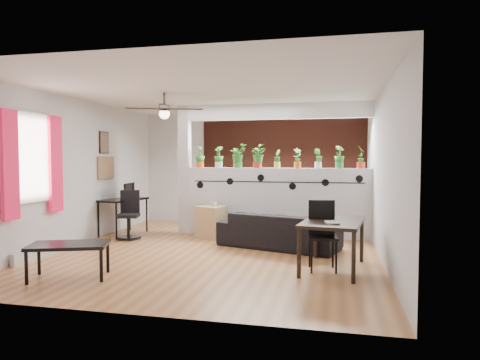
# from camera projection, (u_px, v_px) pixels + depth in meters

# --- Properties ---
(room_shell) EXTENTS (6.30, 7.10, 2.90)m
(room_shell) POSITION_uv_depth(u_px,v_px,m) (217.00, 173.00, 7.07)
(room_shell) COLOR #965E31
(room_shell) RESTS_ON ground
(partition_wall) EXTENTS (3.60, 0.18, 1.35)m
(partition_wall) POSITION_uv_depth(u_px,v_px,m) (277.00, 202.00, 8.40)
(partition_wall) COLOR #BCBCC1
(partition_wall) RESTS_ON ground
(ceiling_header) EXTENTS (3.60, 0.18, 0.30)m
(ceiling_header) POSITION_uv_depth(u_px,v_px,m) (277.00, 111.00, 8.30)
(ceiling_header) COLOR white
(ceiling_header) RESTS_ON room_shell
(pier_column) EXTENTS (0.22, 0.20, 2.60)m
(pier_column) POSITION_uv_depth(u_px,v_px,m) (185.00, 170.00, 8.77)
(pier_column) COLOR #BCBCC1
(pier_column) RESTS_ON ground
(brick_panel) EXTENTS (3.90, 0.05, 2.60)m
(brick_panel) POSITION_uv_depth(u_px,v_px,m) (286.00, 169.00, 9.80)
(brick_panel) COLOR #AA4631
(brick_panel) RESTS_ON ground
(vine_decal) EXTENTS (3.31, 0.01, 0.30)m
(vine_decal) POSITION_uv_depth(u_px,v_px,m) (276.00, 182.00, 8.28)
(vine_decal) COLOR black
(vine_decal) RESTS_ON partition_wall
(window_assembly) EXTENTS (0.09, 1.30, 1.55)m
(window_assembly) POSITION_uv_depth(u_px,v_px,m) (33.00, 160.00, 6.44)
(window_assembly) COLOR white
(window_assembly) RESTS_ON room_shell
(baseboard_heater) EXTENTS (0.08, 1.00, 0.18)m
(baseboard_heater) POSITION_uv_depth(u_px,v_px,m) (36.00, 254.00, 6.51)
(baseboard_heater) COLOR silver
(baseboard_heater) RESTS_ON ground
(corkboard) EXTENTS (0.03, 0.60, 0.45)m
(corkboard) POSITION_uv_depth(u_px,v_px,m) (106.00, 168.00, 8.55)
(corkboard) COLOR brown
(corkboard) RESTS_ON room_shell
(framed_art) EXTENTS (0.03, 0.34, 0.44)m
(framed_art) POSITION_uv_depth(u_px,v_px,m) (104.00, 143.00, 8.48)
(framed_art) COLOR #8C7259
(framed_art) RESTS_ON room_shell
(ceiling_fan) EXTENTS (1.19, 1.19, 0.43)m
(ceiling_fan) POSITION_uv_depth(u_px,v_px,m) (164.00, 110.00, 6.90)
(ceiling_fan) COLOR black
(ceiling_fan) RESTS_ON room_shell
(potted_plant_0) EXTENTS (0.24, 0.27, 0.44)m
(potted_plant_0) POSITION_uv_depth(u_px,v_px,m) (200.00, 156.00, 8.69)
(potted_plant_0) COLOR #D45718
(potted_plant_0) RESTS_ON partition_wall
(potted_plant_1) EXTENTS (0.27, 0.24, 0.43)m
(potted_plant_1) POSITION_uv_depth(u_px,v_px,m) (219.00, 156.00, 8.60)
(potted_plant_1) COLOR white
(potted_plant_1) RESTS_ON partition_wall
(potted_plant_2) EXTENTS (0.31, 0.32, 0.47)m
(potted_plant_2) POSITION_uv_depth(u_px,v_px,m) (238.00, 155.00, 8.52)
(potted_plant_2) COLOR #318739
(potted_plant_2) RESTS_ON partition_wall
(potted_plant_3) EXTENTS (0.31, 0.32, 0.47)m
(potted_plant_3) POSITION_uv_depth(u_px,v_px,m) (257.00, 155.00, 8.43)
(potted_plant_3) COLOR red
(potted_plant_3) RESTS_ON partition_wall
(potted_plant_4) EXTENTS (0.15, 0.18, 0.36)m
(potted_plant_4) POSITION_uv_depth(u_px,v_px,m) (277.00, 158.00, 8.35)
(potted_plant_4) COLOR #EBCE53
(potted_plant_4) RESTS_ON partition_wall
(potted_plant_5) EXTENTS (0.25, 0.23, 0.39)m
(potted_plant_5) POSITION_uv_depth(u_px,v_px,m) (298.00, 157.00, 8.26)
(potted_plant_5) COLOR #C76017
(potted_plant_5) RESTS_ON partition_wall
(potted_plant_6) EXTENTS (0.20, 0.17, 0.38)m
(potted_plant_6) POSITION_uv_depth(u_px,v_px,m) (318.00, 158.00, 8.18)
(potted_plant_6) COLOR silver
(potted_plant_6) RESTS_ON partition_wall
(potted_plant_7) EXTENTS (0.28, 0.28, 0.43)m
(potted_plant_7) POSITION_uv_depth(u_px,v_px,m) (339.00, 156.00, 8.09)
(potted_plant_7) COLOR #2E8038
(potted_plant_7) RESTS_ON partition_wall
(potted_plant_8) EXTENTS (0.18, 0.23, 0.42)m
(potted_plant_8) POSITION_uv_depth(u_px,v_px,m) (361.00, 156.00, 8.01)
(potted_plant_8) COLOR red
(potted_plant_8) RESTS_ON partition_wall
(sofa) EXTENTS (2.09, 1.30, 0.57)m
(sofa) POSITION_uv_depth(u_px,v_px,m) (279.00, 231.00, 7.37)
(sofa) COLOR black
(sofa) RESTS_ON ground
(cube_shelf) EXTENTS (0.62, 0.58, 0.61)m
(cube_shelf) POSITION_uv_depth(u_px,v_px,m) (211.00, 222.00, 8.29)
(cube_shelf) COLOR tan
(cube_shelf) RESTS_ON ground
(cup) EXTENTS (0.15, 0.15, 0.09)m
(cup) POSITION_uv_depth(u_px,v_px,m) (214.00, 204.00, 8.26)
(cup) COLOR gray
(cup) RESTS_ON cube_shelf
(computer_desk) EXTENTS (0.74, 1.10, 0.73)m
(computer_desk) POSITION_uv_depth(u_px,v_px,m) (123.00, 202.00, 8.59)
(computer_desk) COLOR black
(computer_desk) RESTS_ON ground
(monitor) EXTENTS (0.30, 0.08, 0.17)m
(monitor) POSITION_uv_depth(u_px,v_px,m) (127.00, 194.00, 8.73)
(monitor) COLOR black
(monitor) RESTS_ON computer_desk
(office_chair) EXTENTS (0.47, 0.48, 0.91)m
(office_chair) POSITION_uv_depth(u_px,v_px,m) (129.00, 218.00, 8.15)
(office_chair) COLOR black
(office_chair) RESTS_ON ground
(dining_table) EXTENTS (0.93, 1.35, 0.69)m
(dining_table) POSITION_uv_depth(u_px,v_px,m) (333.00, 226.00, 5.90)
(dining_table) COLOR black
(dining_table) RESTS_ON ground
(book) EXTENTS (0.21, 0.26, 0.02)m
(book) POSITION_uv_depth(u_px,v_px,m) (325.00, 222.00, 5.63)
(book) COLOR gray
(book) RESTS_ON dining_table
(folding_chair) EXTENTS (0.44, 0.44, 0.95)m
(folding_chair) POSITION_uv_depth(u_px,v_px,m) (322.00, 229.00, 5.94)
(folding_chair) COLOR black
(folding_chair) RESTS_ON ground
(coffee_table) EXTENTS (1.09, 0.83, 0.45)m
(coffee_table) POSITION_uv_depth(u_px,v_px,m) (69.00, 247.00, 5.48)
(coffee_table) COLOR black
(coffee_table) RESTS_ON ground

